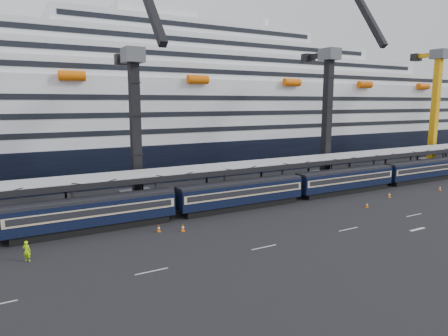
# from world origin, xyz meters

# --- Properties ---
(ground) EXTENTS (260.00, 260.00, 0.00)m
(ground) POSITION_xyz_m (0.00, 0.00, 0.00)
(ground) COLOR black
(ground) RESTS_ON ground
(lane_markings) EXTENTS (111.00, 4.27, 0.02)m
(lane_markings) POSITION_xyz_m (8.15, -5.23, 0.01)
(lane_markings) COLOR beige
(lane_markings) RESTS_ON ground
(train) EXTENTS (133.05, 3.00, 4.05)m
(train) POSITION_xyz_m (-4.65, 10.00, 2.20)
(train) COLOR black
(train) RESTS_ON ground
(canopy) EXTENTS (130.00, 6.25, 5.53)m
(canopy) POSITION_xyz_m (0.00, 14.00, 5.25)
(canopy) COLOR gray
(canopy) RESTS_ON ground
(cruise_ship) EXTENTS (214.09, 28.84, 34.00)m
(cruise_ship) POSITION_xyz_m (-1.08, 45.99, 12.34)
(cruise_ship) COLOR black
(cruise_ship) RESTS_ON ground
(crane_dark_near) EXTENTS (4.50, 17.75, 35.08)m
(crane_dark_near) POSITION_xyz_m (-20.00, 18.59, 11.93)
(crane_dark_near) COLOR #4B4D53
(crane_dark_near) RESTS_ON ground
(crane_dark_mid) EXTENTS (4.50, 18.24, 39.64)m
(crane_dark_mid) POSITION_xyz_m (15.00, 17.59, 13.36)
(crane_dark_mid) COLOR #4B4D53
(crane_dark_mid) RESTS_ON ground
(crane_yellow_near) EXTENTS (4.50, 20.12, 40.16)m
(crane_yellow_near) POSITION_xyz_m (48.00, 18.47, 14.24)
(crane_yellow_near) COLOR #4B4D53
(crane_yellow_near) RESTS_ON ground
(worker) EXTENTS (0.86, 0.79, 1.98)m
(worker) POSITION_xyz_m (-35.34, 3.92, 0.99)
(worker) COLOR #C0FB0D
(worker) RESTS_ON ground
(traffic_cone_b) EXTENTS (0.44, 0.44, 0.87)m
(traffic_cone_b) POSITION_xyz_m (-19.15, 4.87, 0.43)
(traffic_cone_b) COLOR #F56407
(traffic_cone_b) RESTS_ON ground
(traffic_cone_c) EXTENTS (0.41, 0.41, 0.83)m
(traffic_cone_c) POSITION_xyz_m (-21.64, 6.04, 0.41)
(traffic_cone_c) COLOR #F56407
(traffic_cone_c) RESTS_ON ground
(traffic_cone_d) EXTENTS (0.39, 0.39, 0.77)m
(traffic_cone_d) POSITION_xyz_m (7.63, 1.70, 0.38)
(traffic_cone_d) COLOR #F56407
(traffic_cone_d) RESTS_ON ground
(traffic_cone_e) EXTENTS (0.41, 0.41, 0.82)m
(traffic_cone_e) POSITION_xyz_m (15.64, 4.31, 0.41)
(traffic_cone_e) COLOR #F56407
(traffic_cone_e) RESTS_ON ground
(traffic_cone_f) EXTENTS (0.42, 0.42, 0.84)m
(traffic_cone_f) POSITION_xyz_m (27.15, 3.39, 0.42)
(traffic_cone_f) COLOR #F56407
(traffic_cone_f) RESTS_ON ground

